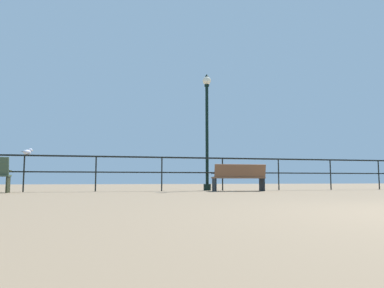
% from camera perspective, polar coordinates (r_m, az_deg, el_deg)
% --- Properties ---
extents(pier_railing, '(25.19, 0.05, 1.12)m').
position_cam_1_polar(pier_railing, '(12.47, 4.81, -3.49)').
color(pier_railing, black).
rests_on(pier_railing, ground_plane).
extents(bench_near_left, '(1.71, 0.66, 0.86)m').
position_cam_1_polar(bench_near_left, '(11.79, 7.43, -5.01)').
color(bench_near_left, brown).
rests_on(bench_near_left, ground_plane).
extents(lamppost_center, '(0.29, 0.29, 4.11)m').
position_cam_1_polar(lamppost_center, '(12.71, 2.37, 3.10)').
color(lamppost_center, black).
rests_on(lamppost_center, ground_plane).
extents(seagull_on_rail, '(0.29, 0.38, 0.20)m').
position_cam_1_polar(seagull_on_rail, '(12.08, -24.42, -1.11)').
color(seagull_on_rail, white).
rests_on(seagull_on_rail, pier_railing).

